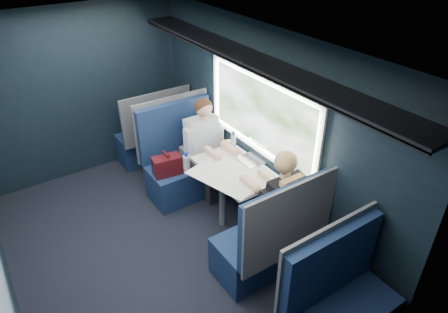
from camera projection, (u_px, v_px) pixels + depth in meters
ground at (156, 254)px, 4.41m from camera, size 2.80×4.20×0.01m
room_shell at (144, 135)px, 3.65m from camera, size 3.00×4.40×2.40m
table at (234, 174)px, 4.55m from camera, size 0.62×1.00×0.74m
seat_bay_near at (183, 163)px, 5.20m from camera, size 1.04×0.62×1.26m
seat_bay_far at (269, 242)px, 3.97m from camera, size 1.04×0.62×1.26m
seat_row_front at (153, 136)px, 5.87m from camera, size 1.04×0.51×1.16m
seat_row_back at (339, 307)px, 3.32m from camera, size 1.04×0.51×1.16m
man at (207, 143)px, 5.05m from camera, size 0.53×0.56×1.32m
woman at (279, 200)px, 4.05m from camera, size 0.53×0.56×1.32m
papers at (228, 175)px, 4.40m from camera, size 0.76×0.92×0.01m
laptop at (254, 155)px, 4.65m from camera, size 0.24×0.31×0.23m
bottle_small at (233, 141)px, 4.87m from camera, size 0.06×0.06×0.22m
cup at (228, 144)px, 4.90m from camera, size 0.07×0.07×0.09m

